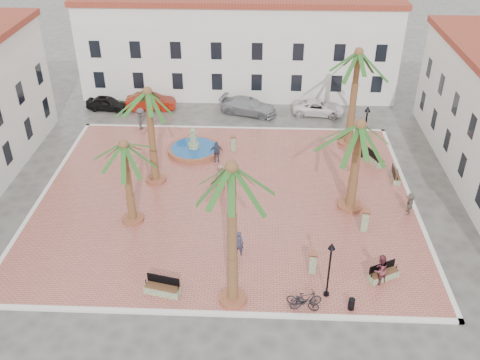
{
  "coord_description": "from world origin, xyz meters",
  "views": [
    {
      "loc": [
        2.32,
        -31.16,
        21.1
      ],
      "look_at": [
        1.0,
        0.0,
        1.6
      ],
      "focal_mm": 40.0,
      "sensor_mm": 36.0,
      "label": 1
    }
  ],
  "objects_px": {
    "car_black": "(107,103)",
    "lamppost_e": "(366,123)",
    "bench_s": "(162,289)",
    "car_silver": "(248,106)",
    "cyclist_b": "(380,269)",
    "bench_se": "(383,275)",
    "pedestrian_fountain_b": "(216,151)",
    "fountain": "(194,149)",
    "palm_e": "(359,137)",
    "lamppost_s": "(330,261)",
    "bench_e": "(395,176)",
    "bicycle_a": "(303,301)",
    "palm_ne": "(358,64)",
    "pedestrian_east": "(410,203)",
    "pedestrian_north": "(141,119)",
    "bicycle_b": "(306,300)",
    "palm_s": "(232,183)",
    "bench_ne": "(374,159)",
    "pedestrian_fountain_a": "(221,176)",
    "palm_nw": "(148,103)",
    "car_red": "(151,102)",
    "litter_bin": "(351,304)",
    "bollard_se": "(313,262)",
    "bollard_e": "(365,220)",
    "bollard_n": "(234,143)",
    "cyclist_a": "(239,243)"
  },
  "relations": [
    {
      "from": "palm_e",
      "to": "litter_bin",
      "type": "relative_size",
      "value": 9.62
    },
    {
      "from": "palm_s",
      "to": "palm_e",
      "type": "relative_size",
      "value": 1.32
    },
    {
      "from": "palm_e",
      "to": "lamppost_s",
      "type": "height_order",
      "value": "palm_e"
    },
    {
      "from": "bench_se",
      "to": "pedestrian_fountain_b",
      "type": "bearing_deg",
      "value": 101.93
    },
    {
      "from": "pedestrian_fountain_b",
      "to": "pedestrian_east",
      "type": "height_order",
      "value": "pedestrian_fountain_b"
    },
    {
      "from": "cyclist_b",
      "to": "bollard_n",
      "type": "bearing_deg",
      "value": -96.87
    },
    {
      "from": "bicycle_a",
      "to": "car_red",
      "type": "bearing_deg",
      "value": 47.3
    },
    {
      "from": "lamppost_e",
      "to": "litter_bin",
      "type": "bearing_deg",
      "value": -100.37
    },
    {
      "from": "bench_ne",
      "to": "pedestrian_north",
      "type": "xyz_separation_m",
      "value": [
        -19.28,
        5.01,
        0.68
      ]
    },
    {
      "from": "palm_ne",
      "to": "cyclist_b",
      "type": "height_order",
      "value": "palm_ne"
    },
    {
      "from": "bench_s",
      "to": "car_silver",
      "type": "bearing_deg",
      "value": 93.42
    },
    {
      "from": "fountain",
      "to": "palm_e",
      "type": "bearing_deg",
      "value": -32.19
    },
    {
      "from": "pedestrian_fountain_a",
      "to": "litter_bin",
      "type": "bearing_deg",
      "value": -63.45
    },
    {
      "from": "bollard_n",
      "to": "pedestrian_fountain_a",
      "type": "height_order",
      "value": "pedestrian_fountain_a"
    },
    {
      "from": "bench_se",
      "to": "pedestrian_east",
      "type": "distance_m",
      "value": 7.2
    },
    {
      "from": "pedestrian_north",
      "to": "bicycle_a",
      "type": "bearing_deg",
      "value": -141.22
    },
    {
      "from": "palm_e",
      "to": "pedestrian_fountain_b",
      "type": "xyz_separation_m",
      "value": [
        -9.61,
        5.88,
        -4.52
      ]
    },
    {
      "from": "palm_s",
      "to": "cyclist_a",
      "type": "height_order",
      "value": "palm_s"
    },
    {
      "from": "bicycle_a",
      "to": "cyclist_b",
      "type": "xyz_separation_m",
      "value": [
        4.39,
        2.12,
        0.48
      ]
    },
    {
      "from": "fountain",
      "to": "pedestrian_north",
      "type": "distance_m",
      "value": 6.46
    },
    {
      "from": "car_red",
      "to": "car_silver",
      "type": "relative_size",
      "value": 0.89
    },
    {
      "from": "bench_se",
      "to": "lamppost_s",
      "type": "relative_size",
      "value": 0.53
    },
    {
      "from": "bench_s",
      "to": "cyclist_b",
      "type": "xyz_separation_m",
      "value": [
        12.03,
        1.37,
        0.66
      ]
    },
    {
      "from": "palm_s",
      "to": "bench_ne",
      "type": "relative_size",
      "value": 4.17
    },
    {
      "from": "bollard_e",
      "to": "bench_e",
      "type": "bearing_deg",
      "value": 62.64
    },
    {
      "from": "palm_e",
      "to": "car_black",
      "type": "bearing_deg",
      "value": 143.22
    },
    {
      "from": "bench_ne",
      "to": "bicycle_a",
      "type": "height_order",
      "value": "bench_ne"
    },
    {
      "from": "bench_s",
      "to": "bench_e",
      "type": "relative_size",
      "value": 1.2
    },
    {
      "from": "bollard_se",
      "to": "car_black",
      "type": "relative_size",
      "value": 0.36
    },
    {
      "from": "bollard_e",
      "to": "pedestrian_east",
      "type": "bearing_deg",
      "value": 31.85
    },
    {
      "from": "bollard_n",
      "to": "bollard_e",
      "type": "xyz_separation_m",
      "value": [
        8.93,
        -10.27,
        0.12
      ]
    },
    {
      "from": "bench_se",
      "to": "bicycle_a",
      "type": "height_order",
      "value": "bench_se"
    },
    {
      "from": "car_black",
      "to": "lamppost_e",
      "type": "bearing_deg",
      "value": -103.28
    },
    {
      "from": "bench_s",
      "to": "bicycle_a",
      "type": "bearing_deg",
      "value": 7.42
    },
    {
      "from": "bench_e",
      "to": "car_silver",
      "type": "bearing_deg",
      "value": 49.11
    },
    {
      "from": "pedestrian_fountain_a",
      "to": "pedestrian_north",
      "type": "bearing_deg",
      "value": 123.02
    },
    {
      "from": "pedestrian_east",
      "to": "pedestrian_north",
      "type": "bearing_deg",
      "value": -107.85
    },
    {
      "from": "bench_se",
      "to": "lamppost_s",
      "type": "height_order",
      "value": "lamppost_s"
    },
    {
      "from": "car_silver",
      "to": "palm_ne",
      "type": "bearing_deg",
      "value": -108.59
    },
    {
      "from": "cyclist_a",
      "to": "pedestrian_fountain_b",
      "type": "distance_m",
      "value": 11.39
    },
    {
      "from": "cyclist_a",
      "to": "car_black",
      "type": "height_order",
      "value": "cyclist_a"
    },
    {
      "from": "car_black",
      "to": "bench_e",
      "type": "bearing_deg",
      "value": -108.56
    },
    {
      "from": "bollard_e",
      "to": "pedestrian_fountain_a",
      "type": "distance_m",
      "value": 10.7
    },
    {
      "from": "litter_bin",
      "to": "car_black",
      "type": "relative_size",
      "value": 0.18
    },
    {
      "from": "palm_s",
      "to": "lamppost_s",
      "type": "bearing_deg",
      "value": 6.36
    },
    {
      "from": "bicycle_b",
      "to": "pedestrian_east",
      "type": "bearing_deg",
      "value": -57.14
    },
    {
      "from": "palm_nw",
      "to": "bicycle_b",
      "type": "relative_size",
      "value": 4.05
    },
    {
      "from": "lamppost_s",
      "to": "bollard_n",
      "type": "height_order",
      "value": "lamppost_s"
    },
    {
      "from": "palm_ne",
      "to": "cyclist_b",
      "type": "relative_size",
      "value": 4.28
    },
    {
      "from": "fountain",
      "to": "lamppost_e",
      "type": "relative_size",
      "value": 0.97
    }
  ]
}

